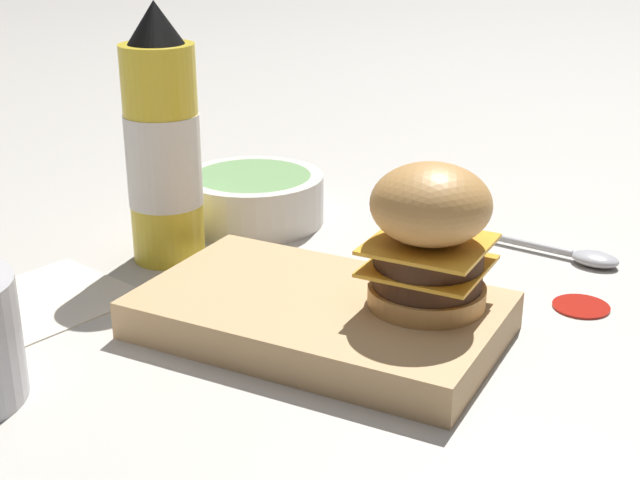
{
  "coord_description": "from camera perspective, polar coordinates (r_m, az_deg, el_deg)",
  "views": [
    {
      "loc": [
        0.25,
        -0.53,
        0.34
      ],
      "look_at": [
        -0.05,
        0.05,
        0.08
      ],
      "focal_mm": 50.0,
      "sensor_mm": 36.0,
      "label": 1
    }
  ],
  "objects": [
    {
      "name": "ground_plane",
      "position": [
        0.67,
        1.91,
        -8.76
      ],
      "size": [
        6.0,
        6.0,
        0.0
      ],
      "primitive_type": "plane",
      "color": "#B7B2A8"
    },
    {
      "name": "serving_board",
      "position": [
        0.73,
        0.0,
        -4.84
      ],
      "size": [
        0.29,
        0.17,
        0.03
      ],
      "color": "tan",
      "rests_on": "ground_plane"
    },
    {
      "name": "burger",
      "position": [
        0.69,
        7.01,
        0.32
      ],
      "size": [
        0.09,
        0.09,
        0.12
      ],
      "color": "tan",
      "rests_on": "serving_board"
    },
    {
      "name": "ketchup_bottle",
      "position": [
        0.86,
        -10.02,
        5.83
      ],
      "size": [
        0.07,
        0.07,
        0.25
      ],
      "color": "yellow",
      "rests_on": "ground_plane"
    },
    {
      "name": "side_bowl",
      "position": [
        0.98,
        -4.31,
        2.77
      ],
      "size": [
        0.15,
        0.15,
        0.05
      ],
      "color": "silver",
      "rests_on": "ground_plane"
    },
    {
      "name": "spoon",
      "position": [
        0.91,
        16.32,
        -0.97
      ],
      "size": [
        0.15,
        0.04,
        0.01
      ],
      "rotation": [
        0.0,
        0.0,
        6.16
      ],
      "color": "#B2B2B7",
      "rests_on": "ground_plane"
    },
    {
      "name": "ketchup_puddle",
      "position": [
        0.81,
        16.38,
        -4.04
      ],
      "size": [
        0.05,
        0.05,
        0.0
      ],
      "color": "#B21E14",
      "rests_on": "ground_plane"
    },
    {
      "name": "parchment_square",
      "position": [
        0.83,
        -17.0,
        -3.54
      ],
      "size": [
        0.16,
        0.16,
        0.0
      ],
      "color": "beige",
      "rests_on": "ground_plane"
    }
  ]
}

